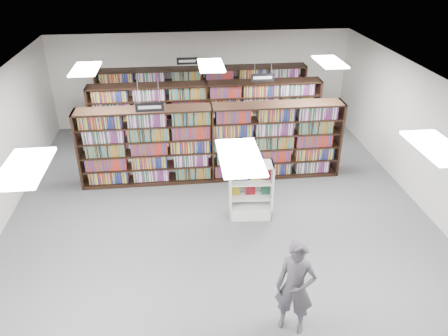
{
  "coord_description": "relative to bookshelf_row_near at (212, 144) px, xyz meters",
  "views": [
    {
      "loc": [
        -0.85,
        -8.55,
        6.0
      ],
      "look_at": [
        0.15,
        0.5,
        1.1
      ],
      "focal_mm": 35.0,
      "sensor_mm": 36.0,
      "label": 1
    }
  ],
  "objects": [
    {
      "name": "bookshelf_row_near",
      "position": [
        0.0,
        0.0,
        0.0
      ],
      "size": [
        7.0,
        0.6,
        2.1
      ],
      "color": "black",
      "rests_on": "floor"
    },
    {
      "name": "endcap_display",
      "position": [
        0.74,
        -1.9,
        -0.58
      ],
      "size": [
        1.03,
        0.56,
        1.41
      ],
      "rotation": [
        0.0,
        0.0,
        -0.06
      ],
      "color": "silver",
      "rests_on": "floor"
    },
    {
      "name": "bookshelf_row_mid",
      "position": [
        0.0,
        2.0,
        0.0
      ],
      "size": [
        7.0,
        0.6,
        2.1
      ],
      "color": "black",
      "rests_on": "floor"
    },
    {
      "name": "troffer_front_center",
      "position": [
        0.0,
        -5.0,
        2.11
      ],
      "size": [
        0.6,
        1.2,
        0.04
      ],
      "primitive_type": "cube",
      "color": "white",
      "rests_on": "ceiling"
    },
    {
      "name": "troffer_back_center",
      "position": [
        0.0,
        0.0,
        2.11
      ],
      "size": [
        0.6,
        1.2,
        0.04
      ],
      "primitive_type": "cube",
      "color": "white",
      "rests_on": "ceiling"
    },
    {
      "name": "troffer_back_left",
      "position": [
        -3.0,
        0.0,
        2.11
      ],
      "size": [
        0.6,
        1.2,
        0.04
      ],
      "primitive_type": "cube",
      "color": "white",
      "rests_on": "ceiling"
    },
    {
      "name": "wall_back",
      "position": [
        0.0,
        4.0,
        0.55
      ],
      "size": [
        10.0,
        0.1,
        3.2
      ],
      "primitive_type": "cube",
      "color": "silver",
      "rests_on": "ground"
    },
    {
      "name": "aisle_sign_center",
      "position": [
        -0.5,
        3.0,
        1.48
      ],
      "size": [
        0.65,
        0.02,
        0.8
      ],
      "color": "#B2B2B7",
      "rests_on": "ceiling"
    },
    {
      "name": "open_book",
      "position": [
        0.64,
        -1.91,
        0.39
      ],
      "size": [
        0.7,
        0.47,
        0.13
      ],
      "rotation": [
        0.0,
        0.0,
        0.15
      ],
      "color": "black",
      "rests_on": "endcap_display"
    },
    {
      "name": "ceiling",
      "position": [
        0.0,
        -2.0,
        2.15
      ],
      "size": [
        10.0,
        12.0,
        0.1
      ],
      "primitive_type": "cube",
      "color": "silver",
      "rests_on": "wall_back"
    },
    {
      "name": "troffer_front_left",
      "position": [
        -3.0,
        -5.0,
        2.11
      ],
      "size": [
        0.6,
        1.2,
        0.04
      ],
      "primitive_type": "cube",
      "color": "white",
      "rests_on": "ceiling"
    },
    {
      "name": "troffer_back_right",
      "position": [
        3.0,
        0.0,
        2.11
      ],
      "size": [
        0.6,
        1.2,
        0.04
      ],
      "primitive_type": "cube",
      "color": "white",
      "rests_on": "ceiling"
    },
    {
      "name": "floor",
      "position": [
        0.0,
        -2.0,
        -1.05
      ],
      "size": [
        12.0,
        12.0,
        0.0
      ],
      "primitive_type": "plane",
      "color": "#4C4C51",
      "rests_on": "ground"
    },
    {
      "name": "troffer_front_right",
      "position": [
        3.0,
        -5.0,
        2.11
      ],
      "size": [
        0.6,
        1.2,
        0.04
      ],
      "primitive_type": "cube",
      "color": "white",
      "rests_on": "ceiling"
    },
    {
      "name": "wall_right",
      "position": [
        5.0,
        -2.0,
        0.55
      ],
      "size": [
        0.1,
        12.0,
        3.2
      ],
      "primitive_type": "cube",
      "color": "silver",
      "rests_on": "ground"
    },
    {
      "name": "bookshelf_row_far",
      "position": [
        0.0,
        3.7,
        0.0
      ],
      "size": [
        7.0,
        0.6,
        2.1
      ],
      "color": "black",
      "rests_on": "floor"
    },
    {
      "name": "aisle_sign_left",
      "position": [
        -1.5,
        -1.0,
        1.48
      ],
      "size": [
        0.65,
        0.02,
        0.8
      ],
      "color": "#B2B2B7",
      "rests_on": "ceiling"
    },
    {
      "name": "shopper",
      "position": [
        0.9,
        -5.35,
        -0.15
      ],
      "size": [
        0.77,
        0.66,
        1.8
      ],
      "primitive_type": "imported",
      "rotation": [
        0.0,
        0.0,
        -0.43
      ],
      "color": "#514A55",
      "rests_on": "floor"
    },
    {
      "name": "aisle_sign_right",
      "position": [
        1.5,
        1.0,
        1.48
      ],
      "size": [
        0.65,
        0.02,
        0.8
      ],
      "color": "#B2B2B7",
      "rests_on": "ceiling"
    }
  ]
}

